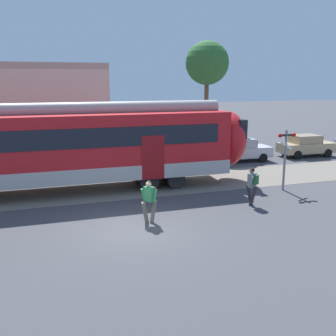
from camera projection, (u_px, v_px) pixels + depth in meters
ground_plane at (134, 230)px, 14.32m from camera, size 160.00×160.00×0.00m
pedestrian_green at (149, 198)px, 14.85m from camera, size 0.71×0.51×1.67m
pedestrian_grey at (252, 183)px, 16.97m from camera, size 0.50×0.71×1.67m
parked_car_silver at (241, 150)px, 26.35m from camera, size 4.02×1.80×1.54m
parked_car_tan at (306, 145)px, 28.08m from camera, size 4.03×1.82×1.54m
crossing_signal at (286, 150)px, 19.09m from camera, size 0.96×0.22×3.00m
street_tree_right at (207, 64)px, 28.90m from camera, size 3.20×3.20×8.20m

